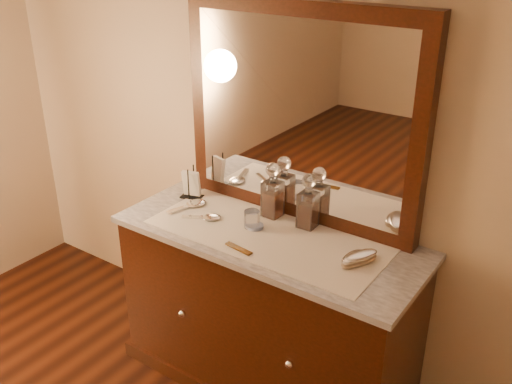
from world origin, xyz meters
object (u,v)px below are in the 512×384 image
(decanter_left, at_px, (273,196))
(brush_far, at_px, (361,258))
(pin_dish, at_px, (255,226))
(hand_mirror_inner, at_px, (208,217))
(mirror_frame, at_px, (300,115))
(comb, at_px, (239,248))
(decanter_right, at_px, (308,207))
(dresser_cabinet, at_px, (268,313))
(hand_mirror_outer, at_px, (193,204))
(napkin_rack, at_px, (191,185))
(brush_near, at_px, (352,259))

(decanter_left, height_order, brush_far, decanter_left)
(pin_dish, relative_size, hand_mirror_inner, 0.43)
(mirror_frame, distance_m, pin_dish, 0.55)
(pin_dish, height_order, hand_mirror_inner, hand_mirror_inner)
(comb, distance_m, decanter_right, 0.39)
(dresser_cabinet, relative_size, hand_mirror_outer, 6.23)
(dresser_cabinet, bearing_deg, decanter_right, 54.94)
(dresser_cabinet, distance_m, decanter_left, 0.58)
(napkin_rack, xyz_separation_m, brush_far, (0.99, -0.08, -0.04))
(comb, relative_size, decanter_left, 0.52)
(mirror_frame, xyz_separation_m, decanter_left, (-0.08, -0.09, -0.39))
(dresser_cabinet, relative_size, brush_near, 9.36)
(dresser_cabinet, xyz_separation_m, mirror_frame, (0.00, 0.25, 0.94))
(decanter_right, distance_m, hand_mirror_inner, 0.48)
(decanter_left, distance_m, hand_mirror_inner, 0.32)
(mirror_frame, distance_m, decanter_left, 0.41)
(napkin_rack, height_order, hand_mirror_inner, napkin_rack)
(decanter_right, xyz_separation_m, hand_mirror_outer, (-0.58, -0.14, -0.09))
(decanter_left, xyz_separation_m, hand_mirror_outer, (-0.38, -0.14, -0.10))
(napkin_rack, xyz_separation_m, hand_mirror_outer, (0.08, -0.08, -0.05))
(comb, bearing_deg, brush_far, 30.89)
(decanter_left, bearing_deg, pin_dish, -89.56)
(decanter_right, xyz_separation_m, brush_far, (0.34, -0.14, -0.08))
(hand_mirror_inner, bearing_deg, comb, -26.70)
(brush_far, bearing_deg, dresser_cabinet, -178.25)
(dresser_cabinet, distance_m, mirror_frame, 0.97)
(dresser_cabinet, bearing_deg, brush_near, -1.59)
(comb, distance_m, decanter_left, 0.37)
(decanter_left, bearing_deg, hand_mirror_inner, -139.14)
(napkin_rack, distance_m, brush_near, 0.97)
(napkin_rack, distance_m, hand_mirror_inner, 0.27)
(comb, relative_size, hand_mirror_outer, 0.63)
(comb, xyz_separation_m, decanter_right, (0.14, 0.35, 0.10))
(pin_dish, xyz_separation_m, hand_mirror_outer, (-0.38, 0.01, 0.00))
(pin_dish, height_order, decanter_left, decanter_left)
(dresser_cabinet, xyz_separation_m, hand_mirror_inner, (-0.32, -0.05, 0.45))
(decanter_right, distance_m, hand_mirror_outer, 0.60)
(brush_far, bearing_deg, hand_mirror_inner, -175.50)
(brush_near, bearing_deg, dresser_cabinet, 178.41)
(hand_mirror_inner, bearing_deg, brush_far, 4.50)
(mirror_frame, bearing_deg, decanter_right, -38.22)
(decanter_right, bearing_deg, pin_dish, -141.98)
(decanter_left, relative_size, brush_near, 1.83)
(dresser_cabinet, relative_size, brush_far, 7.75)
(napkin_rack, bearing_deg, pin_dish, -10.80)
(brush_far, distance_m, hand_mirror_inner, 0.77)
(comb, relative_size, hand_mirror_inner, 0.77)
(decanter_left, distance_m, decanter_right, 0.19)
(mirror_frame, distance_m, decanter_right, 0.42)
(mirror_frame, height_order, pin_dish, mirror_frame)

